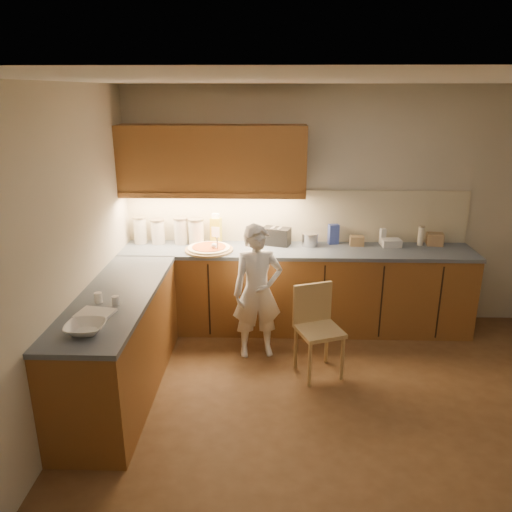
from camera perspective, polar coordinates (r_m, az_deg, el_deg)
name	(u,v)px	position (r m, az deg, el deg)	size (l,w,h in m)	color
room	(365,220)	(3.57, 12.34, 4.07)	(4.54, 4.50, 2.62)	brown
l_counter	(244,305)	(5.10, -1.37, -5.57)	(3.77, 2.62, 0.92)	brown
backsplash	(296,216)	(5.56, 4.65, 4.57)	(3.75, 0.02, 0.58)	beige
upper_cabinets	(212,160)	(5.31, -5.01, 10.93)	(1.95, 0.36, 0.73)	brown
pizza_on_board	(209,249)	(5.29, -5.37, 0.83)	(0.51, 0.51, 0.21)	tan
child	(257,292)	(4.86, 0.17, -4.11)	(0.49, 0.32, 1.34)	white
wooden_chair	(317,323)	(4.68, 6.93, -7.64)	(0.49, 0.49, 0.85)	tan
mixing_bowl	(85,328)	(3.72, -18.92, -7.79)	(0.28, 0.28, 0.07)	white
canister_a	(140,230)	(5.65, -13.10, 2.93)	(0.15, 0.15, 0.30)	silver
canister_b	(158,231)	(5.60, -11.15, 2.80)	(0.16, 0.16, 0.27)	white
canister_c	(181,231)	(5.55, -8.57, 2.90)	(0.16, 0.16, 0.30)	beige
canister_d	(196,231)	(5.51, -6.87, 2.83)	(0.18, 0.18, 0.29)	silver
oil_jug	(216,230)	(5.50, -4.60, 2.99)	(0.13, 0.11, 0.34)	gold
toaster	(276,236)	(5.46, 2.34, 2.27)	(0.33, 0.25, 0.19)	black
steel_pot	(310,239)	(5.46, 6.16, 1.91)	(0.19, 0.19, 0.14)	silver
blue_box	(333,234)	(5.56, 8.84, 2.49)	(0.11, 0.08, 0.22)	#3548A1
card_box_a	(357,241)	(5.55, 11.44, 1.71)	(0.15, 0.11, 0.11)	#997C52
white_bottle	(383,236)	(5.66, 14.27, 2.18)	(0.06, 0.06, 0.17)	silver
flat_pack	(391,243)	(5.61, 15.18, 1.46)	(0.20, 0.14, 0.08)	silver
tall_jar	(421,235)	(5.73, 18.32, 2.24)	(0.07, 0.07, 0.22)	silver
card_box_b	(435,239)	(5.79, 19.77, 1.81)	(0.17, 0.13, 0.13)	#9C7B54
dough_cloth	(95,313)	(3.99, -17.90, -6.27)	(0.26, 0.21, 0.02)	silver
spice_jar_a	(98,298)	(4.19, -17.59, -4.56)	(0.06, 0.06, 0.08)	white
spice_jar_b	(115,301)	(4.11, -15.77, -4.92)	(0.06, 0.06, 0.07)	white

